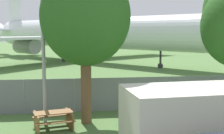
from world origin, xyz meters
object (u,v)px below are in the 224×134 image
Objects in this scene: airplane at (83,33)px; picnic_bench_near_cabin at (53,118)px; tree_far_right at (85,17)px; portable_cabin at (202,124)px.

airplane is 31.34m from picnic_bench_near_cabin.
airplane reaches higher than picnic_bench_near_cabin.
airplane reaches higher than tree_far_right.
tree_far_right is at bearing 27.96° from picnic_bench_near_cabin.
tree_far_right is (-3.49, 4.74, 3.64)m from portable_cabin.
tree_far_right is (1.47, 0.78, 4.38)m from picnic_bench_near_cabin.
picnic_bench_near_cabin is 4.68m from tree_far_right.
portable_cabin is at bearing -53.58° from tree_far_right.
portable_cabin is (2.25, -34.99, -2.74)m from airplane.
portable_cabin is at bearing -36.84° from airplane.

